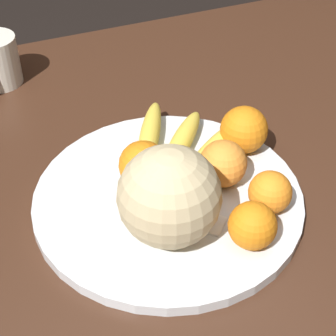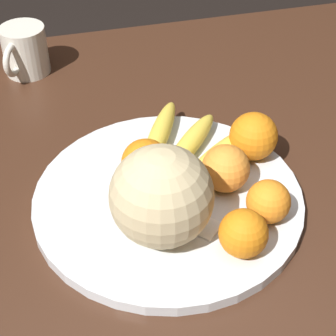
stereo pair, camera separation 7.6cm
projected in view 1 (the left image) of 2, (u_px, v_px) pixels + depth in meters
The scene contains 10 objects.
kitchen_table at pixel (149, 261), 0.83m from camera, with size 1.36×1.15×0.70m.
fruit_bowl at pixel (168, 198), 0.80m from camera, with size 0.38×0.38×0.02m.
melon at pixel (169, 197), 0.70m from camera, with size 0.13×0.13×0.13m.
banana_bunch at pixel (181, 143), 0.86m from camera, with size 0.21×0.21×0.03m.
orange_front_left at pixel (223, 163), 0.80m from camera, with size 0.07×0.07×0.07m.
orange_front_right at pixel (270, 192), 0.76m from camera, with size 0.06×0.06×0.06m.
orange_mid_center at pixel (244, 130), 0.85m from camera, with size 0.07×0.07×0.07m.
orange_back_left at pixel (143, 165), 0.79m from camera, with size 0.07×0.07×0.07m.
orange_back_right at pixel (252, 226), 0.71m from camera, with size 0.06×0.06×0.06m.
produce_tag at pixel (191, 217), 0.76m from camera, with size 0.09×0.09×0.00m.
Camera 1 is at (0.18, 0.51, 1.27)m, focal length 60.00 mm.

